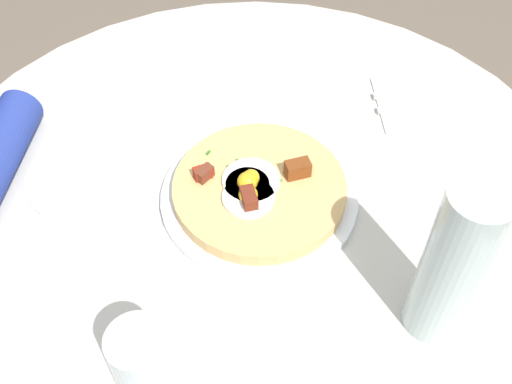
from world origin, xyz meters
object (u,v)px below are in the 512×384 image
object	(u,v)px
breakfast_pizza	(259,190)
bread_plate	(85,177)
pizza_plate	(260,199)
water_glass	(144,366)
water_bottle	(453,266)
fork	(425,94)
knife	(430,108)
dining_table	(253,266)

from	to	relation	value
breakfast_pizza	bread_plate	size ratio (longest dim) A/B	1.43
pizza_plate	bread_plate	distance (m)	0.27
pizza_plate	water_glass	world-z (taller)	water_glass
breakfast_pizza	water_bottle	xyz separation A→B (m)	(0.18, -0.23, 0.10)
breakfast_pizza	fork	size ratio (longest dim) A/B	1.41
bread_plate	fork	bearing A→B (deg)	8.35
pizza_plate	fork	distance (m)	0.37
water_bottle	bread_plate	bearing A→B (deg)	143.25
breakfast_pizza	water_bottle	size ratio (longest dim) A/B	1.02
pizza_plate	water_glass	size ratio (longest dim) A/B	2.26
knife	pizza_plate	bearing A→B (deg)	30.77
bread_plate	water_bottle	world-z (taller)	water_bottle
bread_plate	knife	distance (m)	0.57
dining_table	knife	xyz separation A→B (m)	(0.33, 0.14, 0.18)
breakfast_pizza	water_glass	bearing A→B (deg)	-124.56
dining_table	pizza_plate	world-z (taller)	pizza_plate
breakfast_pizza	knife	distance (m)	0.35
breakfast_pizza	knife	bearing A→B (deg)	23.58
dining_table	pizza_plate	size ratio (longest dim) A/B	3.55
dining_table	knife	distance (m)	0.40
breakfast_pizza	bread_plate	bearing A→B (deg)	160.19
bread_plate	fork	size ratio (longest dim) A/B	0.99
knife	water_glass	distance (m)	0.64
fork	water_glass	bearing A→B (deg)	47.90
pizza_plate	bread_plate	bearing A→B (deg)	160.31
bread_plate	water_glass	bearing A→B (deg)	-78.18
breakfast_pizza	knife	xyz separation A→B (m)	(0.32, 0.14, -0.02)
dining_table	fork	bearing A→B (deg)	27.24
dining_table	water_glass	world-z (taller)	water_glass
pizza_plate	knife	size ratio (longest dim) A/B	1.62
pizza_plate	water_glass	bearing A→B (deg)	-124.83
dining_table	water_glass	size ratio (longest dim) A/B	8.03
pizza_plate	water_bottle	xyz separation A→B (m)	(0.18, -0.23, 0.12)
dining_table	bread_plate	xyz separation A→B (m)	(-0.24, 0.09, 0.18)
knife	dining_table	bearing A→B (deg)	29.50
knife	water_bottle	bearing A→B (deg)	76.28
pizza_plate	breakfast_pizza	size ratio (longest dim) A/B	1.15
breakfast_pizza	fork	world-z (taller)	breakfast_pizza
water_glass	fork	bearing A→B (deg)	40.84
bread_plate	water_bottle	bearing A→B (deg)	-36.75
breakfast_pizza	knife	size ratio (longest dim) A/B	1.41
fork	water_glass	size ratio (longest dim) A/B	1.40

